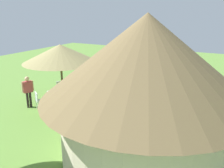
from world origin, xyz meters
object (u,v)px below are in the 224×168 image
object	(u,v)px
guest_beside_umbrella	(28,89)
standing_watcher	(174,71)
shade_umbrella	(60,53)
patio_chair_near_lawn	(39,100)
patio_chair_east_end	(61,88)
zebra_by_umbrella	(212,81)
thatched_hut	(145,87)
zebra_nearest_camera	(154,89)
patio_dining_table	(63,93)
patio_chair_near_hut	(68,103)
striped_lounge_chair	(144,89)
zebra_toward_hut	(110,69)
patio_chair_west_end	(85,92)

from	to	relation	value
guest_beside_umbrella	standing_watcher	world-z (taller)	standing_watcher
shade_umbrella	patio_chair_near_lawn	bearing A→B (deg)	58.37
patio_chair_east_end	guest_beside_umbrella	xyz separation A→B (m)	(0.44, 1.88, 0.43)
shade_umbrella	zebra_by_umbrella	world-z (taller)	shade_umbrella
thatched_hut	zebra_nearest_camera	world-z (taller)	thatched_hut
patio_dining_table	patio_chair_near_hut	distance (m)	1.21
patio_chair_east_end	patio_chair_near_lawn	world-z (taller)	same
shade_umbrella	striped_lounge_chair	world-z (taller)	shade_umbrella
guest_beside_umbrella	zebra_by_umbrella	xyz separation A→B (m)	(-7.72, -5.82, -0.01)
patio_chair_near_hut	patio_chair_east_end	size ratio (longest dim) A/B	1.00
shade_umbrella	standing_watcher	size ratio (longest dim) A/B	2.04
shade_umbrella	zebra_nearest_camera	size ratio (longest dim) A/B	1.69
patio_dining_table	zebra_by_umbrella	bearing A→B (deg)	-143.36
patio_chair_near_hut	patio_chair_east_end	bearing A→B (deg)	86.95
patio_chair_near_hut	standing_watcher	distance (m)	7.09
guest_beside_umbrella	shade_umbrella	bearing A→B (deg)	-22.15
striped_lounge_chair	zebra_nearest_camera	world-z (taller)	zebra_nearest_camera
patio_chair_near_lawn	zebra_by_umbrella	distance (m)	9.15
thatched_hut	patio_chair_east_end	size ratio (longest dim) A/B	6.68
patio_chair_east_end	zebra_nearest_camera	xyz separation A→B (m)	(-5.03, -0.91, 0.48)
patio_chair_near_lawn	zebra_toward_hut	size ratio (longest dim) A/B	0.39
patio_dining_table	patio_chair_near_hut	size ratio (longest dim) A/B	1.60
patio_chair_west_end	zebra_by_umbrella	size ratio (longest dim) A/B	0.51
patio_chair_near_lawn	striped_lounge_chair	xyz separation A→B (m)	(-3.59, -4.63, -0.27)
zebra_by_umbrella	patio_dining_table	bearing A→B (deg)	-4.22
striped_lounge_chair	zebra_toward_hut	bearing A→B (deg)	-179.49
thatched_hut	patio_chair_near_hut	size ratio (longest dim) A/B	6.68
striped_lounge_chair	shade_umbrella	bearing A→B (deg)	-112.73
guest_beside_umbrella	striped_lounge_chair	size ratio (longest dim) A/B	1.70
patio_chair_near_lawn	patio_dining_table	bearing A→B (deg)	90.00
standing_watcher	patio_chair_west_end	bearing A→B (deg)	94.10
patio_chair_west_end	striped_lounge_chair	size ratio (longest dim) A/B	0.97
patio_dining_table	zebra_toward_hut	bearing A→B (deg)	-93.61
guest_beside_umbrella	striped_lounge_chair	xyz separation A→B (m)	(-4.25, -4.64, -0.69)
patio_chair_near_hut	guest_beside_umbrella	bearing A→B (deg)	135.98
shade_umbrella	guest_beside_umbrella	bearing A→B (deg)	38.75
shade_umbrella	striped_lounge_chair	xyz separation A→B (m)	(-2.96, -3.61, -2.39)
thatched_hut	patio_chair_west_end	distance (m)	6.22
patio_chair_west_end	zebra_toward_hut	distance (m)	3.43
zebra_by_umbrella	patio_chair_near_hut	bearing A→B (deg)	4.37
patio_dining_table	shade_umbrella	bearing A→B (deg)	45.00
zebra_by_umbrella	zebra_toward_hut	bearing A→B (deg)	-37.17
guest_beside_umbrella	zebra_nearest_camera	bearing A→B (deg)	-33.85
thatched_hut	shade_umbrella	size ratio (longest dim) A/B	1.67
guest_beside_umbrella	striped_lounge_chair	bearing A→B (deg)	-13.39
patio_dining_table	zebra_toward_hut	world-z (taller)	zebra_toward_hut
shade_umbrella	patio_dining_table	bearing A→B (deg)	-135.00
standing_watcher	thatched_hut	bearing A→B (deg)	139.76
striped_lounge_chair	guest_beside_umbrella	bearing A→B (deg)	-115.82
patio_dining_table	patio_chair_east_end	size ratio (longest dim) A/B	1.60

